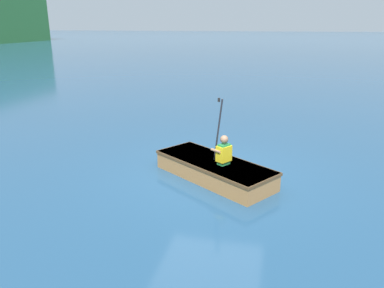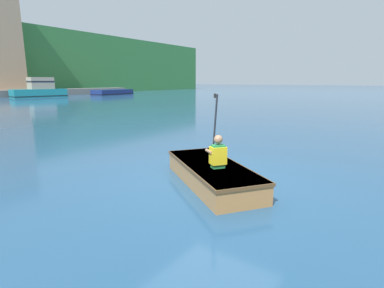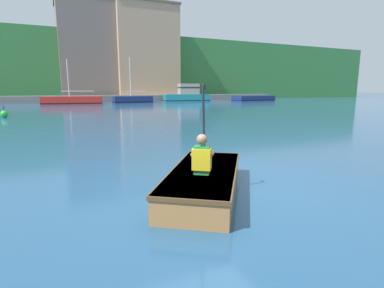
% 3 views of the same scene
% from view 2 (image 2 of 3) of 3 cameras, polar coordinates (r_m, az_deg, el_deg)
% --- Properties ---
extents(ground_plane, '(300.00, 300.00, 0.00)m').
position_cam_2_polar(ground_plane, '(6.35, 4.00, -6.93)').
color(ground_plane, navy).
extents(moored_boat_dock_west_end, '(6.61, 3.17, 2.51)m').
position_cam_2_polar(moored_boat_dock_west_end, '(43.09, -27.02, 9.17)').
color(moored_boat_dock_west_end, '#197A84').
rests_on(moored_boat_dock_west_end, ground).
extents(moored_boat_dock_east_inner, '(6.97, 3.11, 0.77)m').
position_cam_2_polar(moored_boat_dock_east_inner, '(47.39, -14.84, 9.50)').
color(moored_boat_dock_east_inner, navy).
rests_on(moored_boat_dock_east_inner, ground).
extents(rowboat_foreground, '(2.48, 2.91, 0.41)m').
position_cam_2_polar(rowboat_foreground, '(6.12, 3.67, -5.33)').
color(rowboat_foreground, '#A3703D').
rests_on(rowboat_foreground, ground).
extents(person_paddler, '(0.45, 0.45, 1.40)m').
position_cam_2_polar(person_paddler, '(5.72, 4.93, -1.65)').
color(person_paddler, '#267F3F').
rests_on(person_paddler, rowboat_foreground).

